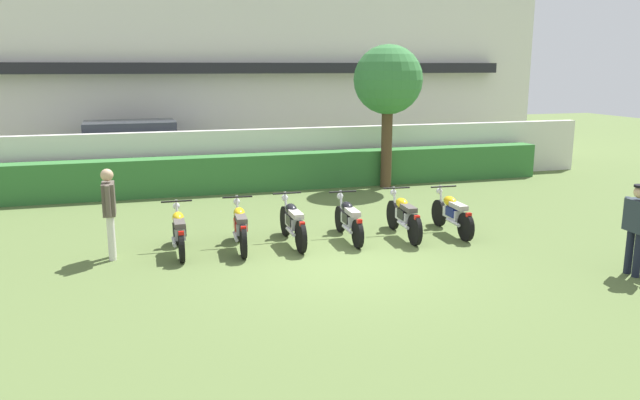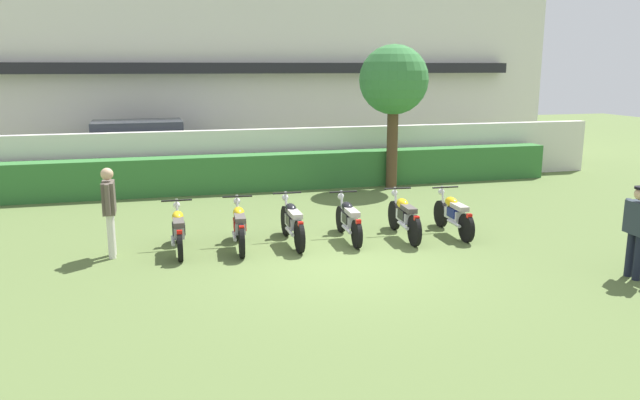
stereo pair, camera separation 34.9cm
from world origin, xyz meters
The scene contains 14 objects.
ground centered at (0.00, 0.00, 0.00)m, with size 60.00×60.00×0.00m, color #566B38.
building centered at (0.00, 14.28, 3.31)m, with size 23.10×6.50×6.62m.
compound_wall centered at (0.00, 7.83, 0.85)m, with size 21.95×0.30×1.71m, color silver.
hedge_row centered at (0.00, 7.13, 0.53)m, with size 17.56×0.70×1.05m, color #337033.
parked_car centered at (-3.63, 9.56, 0.94)m, with size 4.55×2.17×1.89m.
tree_near_inspector centered at (3.50, 6.56, 3.10)m, with size 2.01×2.01×4.17m.
motorcycle_in_row_0 centered at (-2.89, 1.45, 0.44)m, with size 0.60×1.79×0.95m.
motorcycle_in_row_1 centered at (-1.72, 1.39, 0.46)m, with size 0.60×1.86×0.98m.
motorcycle_in_row_2 centered at (-0.64, 1.45, 0.46)m, with size 0.60×1.93×0.98m.
motorcycle_in_row_3 centered at (0.55, 1.43, 0.44)m, with size 0.60×1.84×0.94m.
motorcycle_in_row_4 centered at (1.73, 1.30, 0.46)m, with size 0.60×1.95×0.98m.
motorcycle_in_row_5 centered at (2.85, 1.27, 0.45)m, with size 0.60×1.88×0.96m.
inspector_person centered at (-4.13, 1.46, 1.02)m, with size 0.23×0.68×1.71m.
officer_0 centered at (4.52, -2.08, 0.93)m, with size 0.25×0.64×1.59m.
Camera 1 is at (-3.53, -10.29, 3.54)m, focal length 34.57 mm.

